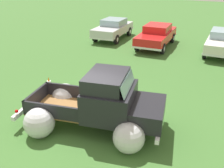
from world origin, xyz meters
name	(u,v)px	position (x,y,z in m)	size (l,w,h in m)	color
ground_plane	(91,125)	(0.00, 0.00, 0.00)	(80.00, 80.00, 0.00)	#3D6B2D
vintage_pickup_truck	(102,107)	(0.38, 0.09, 0.76)	(4.93, 3.54, 1.96)	black
show_car_0	(113,28)	(-4.81, 10.59, 0.78)	(2.17, 4.34, 1.43)	black
show_car_1	(157,35)	(-1.26, 10.07, 0.78)	(2.14, 4.64, 1.43)	black
show_car_2	(223,41)	(2.82, 10.43, 0.78)	(1.95, 4.35, 1.43)	black
lane_cone_0	(49,84)	(-2.97, 1.36, 0.31)	(0.36, 0.36, 0.63)	black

